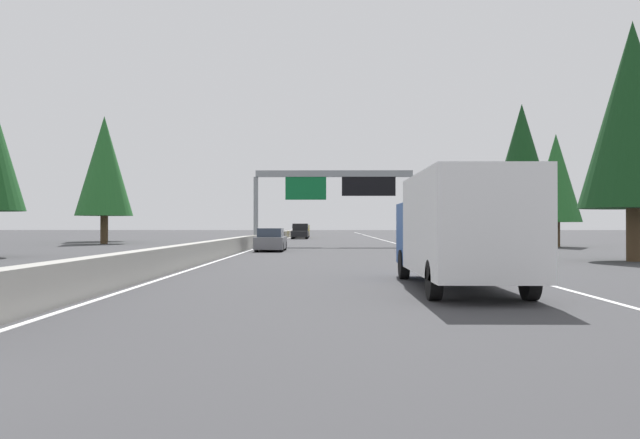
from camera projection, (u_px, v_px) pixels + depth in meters
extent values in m
plane|color=#38383A|center=(274.00, 242.00, 65.74)|extent=(320.00, 320.00, 0.00)
cube|color=#9E9B93|center=(285.00, 234.00, 85.75)|extent=(180.00, 0.56, 0.90)
cube|color=silver|center=(381.00, 240.00, 75.60)|extent=(160.00, 0.16, 0.01)
cube|color=silver|center=(284.00, 240.00, 75.74)|extent=(160.00, 0.16, 0.01)
cylinder|color=gray|center=(256.00, 212.00, 51.62)|extent=(0.36, 0.36, 5.46)
cylinder|color=gray|center=(413.00, 212.00, 51.47)|extent=(0.36, 0.36, 5.46)
cube|color=gray|center=(334.00, 174.00, 51.57)|extent=(0.50, 12.32, 0.50)
cube|color=#0C602D|center=(306.00, 188.00, 51.44)|extent=(0.12, 3.20, 1.90)
cube|color=black|center=(369.00, 186.00, 51.38)|extent=(0.16, 4.20, 1.50)
cube|color=white|center=(466.00, 224.00, 16.23)|extent=(6.12, 2.40, 2.50)
cube|color=#1E4793|center=(437.00, 234.00, 20.47)|extent=(2.38, 2.30, 1.90)
cylinder|color=black|center=(404.00, 264.00, 20.31)|extent=(0.90, 0.28, 0.90)
cylinder|color=black|center=(472.00, 264.00, 20.28)|extent=(0.90, 0.28, 0.90)
cylinder|color=black|center=(434.00, 280.00, 14.53)|extent=(0.90, 0.28, 0.90)
cylinder|color=black|center=(530.00, 280.00, 14.50)|extent=(0.90, 0.28, 0.90)
cube|color=slate|center=(271.00, 243.00, 42.33)|extent=(4.40, 1.80, 0.76)
cube|color=#2D3847|center=(271.00, 233.00, 42.11)|extent=(2.46, 1.51, 0.56)
cylinder|color=black|center=(261.00, 245.00, 43.74)|extent=(0.64, 0.22, 0.64)
cylinder|color=black|center=(285.00, 245.00, 43.72)|extent=(0.64, 0.22, 0.64)
cylinder|color=black|center=(256.00, 247.00, 40.93)|extent=(0.64, 0.22, 0.64)
cylinder|color=black|center=(282.00, 247.00, 40.91)|extent=(0.64, 0.22, 0.64)
cube|color=black|center=(300.00, 234.00, 80.43)|extent=(5.60, 2.00, 0.70)
cube|color=black|center=(300.00, 227.00, 81.44)|extent=(2.24, 1.84, 0.90)
cube|color=#2D3847|center=(300.00, 227.00, 81.44)|extent=(2.02, 1.92, 0.41)
cylinder|color=black|center=(294.00, 235.00, 82.29)|extent=(0.80, 0.28, 0.80)
cylinder|color=black|center=(308.00, 235.00, 82.26)|extent=(0.80, 0.28, 0.80)
cylinder|color=black|center=(292.00, 236.00, 78.59)|extent=(0.80, 0.28, 0.80)
cylinder|color=black|center=(307.00, 236.00, 78.57)|extent=(0.80, 0.28, 0.80)
cube|color=#AD931E|center=(302.00, 230.00, 89.02)|extent=(5.00, 1.95, 1.44)
cube|color=#2D3847|center=(301.00, 229.00, 86.72)|extent=(0.08, 1.48, 0.56)
cylinder|color=black|center=(296.00, 235.00, 90.72)|extent=(0.70, 0.24, 0.70)
cylinder|color=black|center=(309.00, 235.00, 90.70)|extent=(0.70, 0.24, 0.70)
cylinder|color=black|center=(295.00, 235.00, 87.32)|extent=(0.70, 0.24, 0.70)
cylinder|color=black|center=(308.00, 235.00, 87.30)|extent=(0.70, 0.24, 0.70)
cylinder|color=#4C3823|center=(633.00, 235.00, 30.19)|extent=(0.63, 0.63, 2.44)
cone|color=#143D19|center=(633.00, 114.00, 30.24)|extent=(4.89, 4.89, 8.67)
cylinder|color=#4C3823|center=(556.00, 235.00, 50.01)|extent=(0.57, 0.57, 1.90)
cone|color=#236028|center=(556.00, 178.00, 50.04)|extent=(3.81, 3.81, 6.75)
cylinder|color=#4C3823|center=(522.00, 230.00, 54.00)|extent=(0.64, 0.64, 2.57)
cone|color=#143D19|center=(522.00, 159.00, 54.05)|extent=(5.15, 5.15, 9.12)
cylinder|color=#4C3823|center=(104.00, 230.00, 58.53)|extent=(0.63, 0.63, 2.51)
cone|color=#236028|center=(104.00, 166.00, 58.58)|extent=(5.03, 5.03, 8.92)
cylinder|color=#4C3823|center=(105.00, 228.00, 67.19)|extent=(0.66, 0.66, 2.71)
cone|color=#236028|center=(105.00, 168.00, 67.25)|extent=(5.42, 5.42, 9.62)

